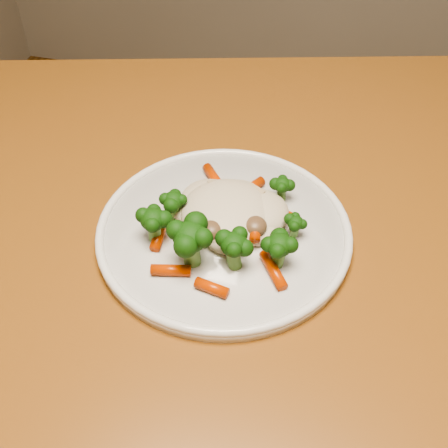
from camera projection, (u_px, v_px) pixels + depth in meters
dining_table at (271, 280)px, 0.73m from camera, size 1.35×1.08×0.75m
plate at (224, 232)px, 0.64m from camera, size 0.29×0.29×0.01m
meal at (222, 219)px, 0.61m from camera, size 0.18×0.20×0.05m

